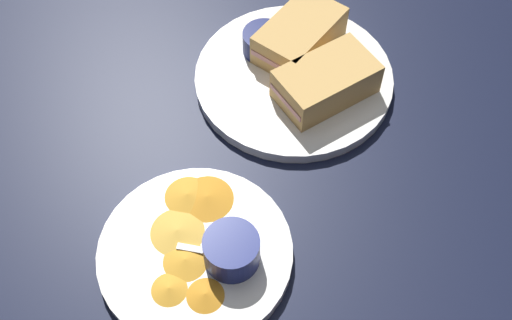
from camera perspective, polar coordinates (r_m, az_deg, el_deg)
ground_plane at (r=85.29cm, az=3.91°, el=-0.99°), size 110.00×110.00×3.00cm
plate_sandwich_main at (r=91.84cm, az=3.31°, el=7.13°), size 27.54×27.54×1.60cm
sandwich_half_near at (r=87.59cm, az=6.15°, el=6.84°), size 13.89×8.86×4.80cm
sandwich_half_far at (r=93.06cm, az=3.83°, el=10.82°), size 15.01×12.50×4.80cm
ramekin_dark_sauce at (r=92.93cm, az=0.71°, el=10.34°), size 6.09×6.09×3.30cm
spoon_by_dark_ramekin at (r=91.40cm, az=2.80°, el=7.95°), size 3.69×9.93×0.80cm
plate_chips_companion at (r=77.07cm, az=-5.32°, el=-8.13°), size 22.78×22.78×1.60cm
ramekin_light_gravy at (r=73.69cm, az=-2.15°, el=-7.85°), size 6.46×6.46×4.04cm
spoon_by_gravy_ramekin at (r=75.32cm, az=-1.78°, el=-8.42°), size 8.67×7.27×0.80cm
plantain_chip_scatter at (r=77.13cm, az=-5.79°, el=-6.30°), size 14.88×18.46×0.60cm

